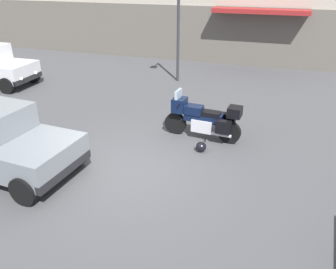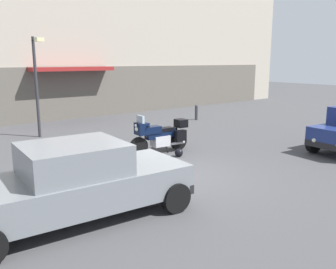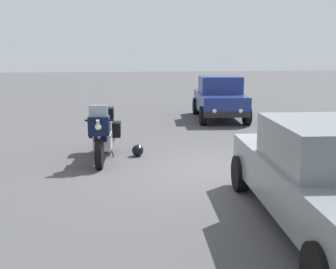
# 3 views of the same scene
# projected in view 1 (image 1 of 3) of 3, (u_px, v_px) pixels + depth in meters

# --- Properties ---
(ground_plane) EXTENTS (80.00, 80.00, 0.00)m
(ground_plane) POSITION_uv_depth(u_px,v_px,m) (125.00, 168.00, 8.38)
(ground_plane) COLOR #424244
(motorcycle) EXTENTS (2.26, 0.81, 1.36)m
(motorcycle) POSITION_uv_depth(u_px,v_px,m) (204.00, 118.00, 9.62)
(motorcycle) COLOR black
(motorcycle) RESTS_ON ground
(helmet) EXTENTS (0.28, 0.28, 0.28)m
(helmet) POSITION_uv_depth(u_px,v_px,m) (201.00, 147.00, 9.09)
(helmet) COLOR black
(helmet) RESTS_ON ground
(streetlamp_curbside) EXTENTS (0.28, 0.94, 4.06)m
(streetlamp_curbside) POSITION_uv_depth(u_px,v_px,m) (177.00, 21.00, 13.79)
(streetlamp_curbside) COLOR #2D2D33
(streetlamp_curbside) RESTS_ON ground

